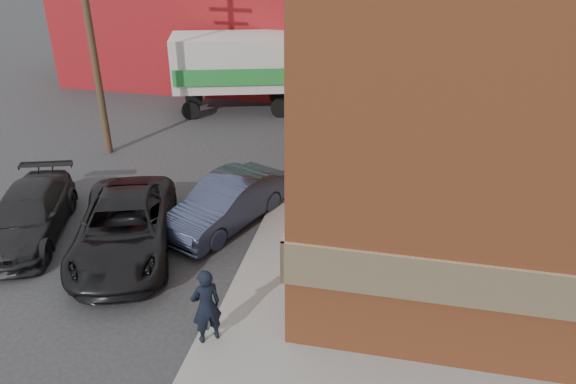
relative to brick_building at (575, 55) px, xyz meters
The scene contains 10 objects.
ground 13.23m from the brick_building, 133.36° to the right, with size 90.00×90.00×0.00m, color #28282B.
brick_building is the anchor object (origin of this frame).
sidewalk_west 9.15m from the brick_building, behind, with size 1.80×18.00×0.12m, color gray.
warehouse 18.30m from the brick_building, 142.80° to the left, with size 16.30×8.30×5.60m.
utility_pole 16.00m from the brick_building, behind, with size 2.00×0.26×9.00m.
man 13.20m from the brick_building, 133.24° to the right, with size 0.68×0.45×1.87m, color black.
sedan 11.39m from the brick_building, 156.98° to the right, with size 1.57×4.49×1.48m, color #2B3148.
suv_a 14.22m from the brick_building, 152.97° to the right, with size 2.54×5.50×1.53m, color black.
suv_b 16.93m from the brick_building, 158.43° to the right, with size 1.95×4.79×1.39m, color black.
box_truck 13.43m from the brick_building, 154.09° to the left, with size 7.37×3.93×3.49m.
Camera 1 is at (3.54, -9.25, 8.99)m, focal length 35.00 mm.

